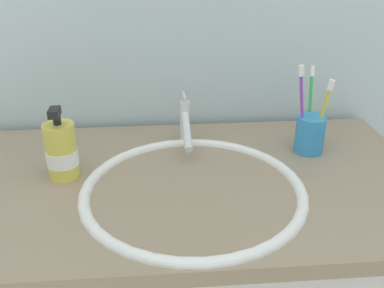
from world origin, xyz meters
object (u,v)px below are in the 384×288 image
(faucet, at_px, (186,124))
(toothbrush_purple, at_px, (302,104))
(soap_dispenser, at_px, (61,151))
(toothbrush_yellow, at_px, (323,111))
(toothbrush_green, at_px, (310,101))
(toothbrush_cup, at_px, (310,134))

(faucet, bearing_deg, toothbrush_purple, -13.39)
(soap_dispenser, bearing_deg, toothbrush_yellow, 6.06)
(faucet, bearing_deg, toothbrush_green, -4.22)
(toothbrush_cup, relative_size, toothbrush_yellow, 0.50)
(toothbrush_yellow, bearing_deg, toothbrush_purple, 171.02)
(toothbrush_green, distance_m, toothbrush_purple, 0.05)
(toothbrush_cup, bearing_deg, faucet, 168.26)
(toothbrush_cup, distance_m, toothbrush_purple, 0.08)
(toothbrush_cup, height_order, soap_dispenser, soap_dispenser)
(faucet, bearing_deg, toothbrush_cup, -11.74)
(toothbrush_cup, xyz_separation_m, toothbrush_yellow, (0.02, -0.01, 0.06))
(toothbrush_yellow, xyz_separation_m, toothbrush_purple, (-0.05, 0.01, 0.02))
(toothbrush_green, relative_size, soap_dispenser, 1.18)
(soap_dispenser, bearing_deg, toothbrush_green, 10.96)
(faucet, xyz_separation_m, toothbrush_cup, (0.28, -0.06, -0.01))
(toothbrush_purple, bearing_deg, soap_dispenser, -172.56)
(faucet, xyz_separation_m, soap_dispenser, (-0.27, -0.13, 0.00))
(toothbrush_yellow, bearing_deg, soap_dispenser, -173.94)
(toothbrush_yellow, bearing_deg, toothbrush_cup, 154.78)
(toothbrush_cup, height_order, toothbrush_yellow, toothbrush_yellow)
(faucet, relative_size, soap_dispenser, 1.03)
(faucet, distance_m, toothbrush_yellow, 0.31)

